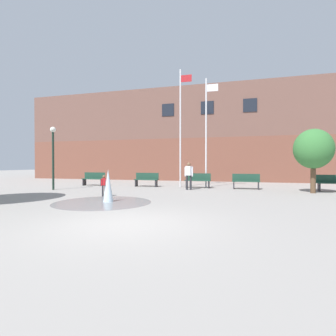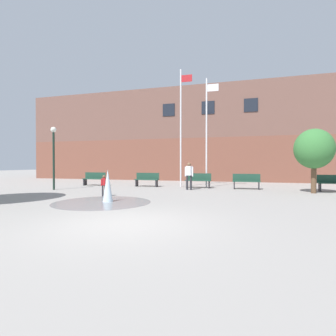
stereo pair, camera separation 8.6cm
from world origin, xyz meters
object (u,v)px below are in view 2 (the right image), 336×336
(flagpole_left, at_px, (181,124))
(adult_near_bench, at_px, (189,174))
(flagpole_right, at_px, (207,129))
(lamp_post_left_lane, at_px, (54,148))
(park_bench_far_left, at_px, (94,179))
(park_bench_left_of_flagpoles, at_px, (147,179))
(park_bench_far_right, at_px, (334,183))
(child_running, at_px, (104,184))
(street_tree_near_building, at_px, (314,149))
(park_bench_center, at_px, (246,181))
(park_bench_under_left_flagpole, at_px, (198,180))

(flagpole_left, bearing_deg, adult_near_bench, -64.01)
(flagpole_right, relative_size, lamp_post_left_lane, 1.91)
(park_bench_far_left, relative_size, park_bench_left_of_flagpoles, 1.00)
(park_bench_far_right, bearing_deg, child_running, -154.24)
(park_bench_far_right, bearing_deg, park_bench_far_left, 179.89)
(park_bench_far_right, height_order, child_running, child_running)
(park_bench_left_of_flagpoles, relative_size, child_running, 1.62)
(adult_near_bench, distance_m, street_tree_near_building, 6.64)
(flagpole_left, relative_size, flagpole_right, 1.11)
(park_bench_left_of_flagpoles, distance_m, flagpole_left, 4.27)
(flagpole_left, bearing_deg, park_bench_left_of_flagpoles, -168.71)
(child_running, xyz_separation_m, flagpole_right, (3.97, 5.95, 3.14))
(flagpole_right, bearing_deg, park_bench_center, -11.73)
(park_bench_left_of_flagpoles, xyz_separation_m, flagpole_left, (2.23, 0.45, 3.61))
(park_bench_under_left_flagpole, height_order, flagpole_left, flagpole_left)
(park_bench_far_left, relative_size, lamp_post_left_lane, 0.44)
(child_running, xyz_separation_m, flagpole_left, (2.27, 5.95, 3.51))
(adult_near_bench, bearing_deg, park_bench_left_of_flagpoles, -1.14)
(park_bench_under_left_flagpole, xyz_separation_m, flagpole_left, (-1.20, 0.44, 3.61))
(park_bench_far_right, height_order, lamp_post_left_lane, lamp_post_left_lane)
(park_bench_left_of_flagpoles, bearing_deg, child_running, -90.44)
(park_bench_center, height_order, flagpole_left, flagpole_left)
(park_bench_center, bearing_deg, lamp_post_left_lane, -162.04)
(child_running, bearing_deg, lamp_post_left_lane, 42.57)
(park_bench_far_right, distance_m, child_running, 12.13)
(street_tree_near_building, bearing_deg, park_bench_under_left_flagpole, 167.62)
(park_bench_under_left_flagpole, bearing_deg, park_bench_far_left, -178.30)
(park_bench_far_left, relative_size, park_bench_under_left_flagpole, 1.00)
(adult_near_bench, bearing_deg, park_bench_center, -134.13)
(park_bench_center, bearing_deg, park_bench_far_right, -2.29)
(park_bench_far_right, xyz_separation_m, lamp_post_left_lane, (-15.32, -3.31, 1.93))
(flagpole_right, bearing_deg, child_running, -123.66)
(park_bench_left_of_flagpoles, relative_size, flagpole_left, 0.21)
(park_bench_center, relative_size, park_bench_far_right, 1.00)
(adult_near_bench, distance_m, child_running, 5.20)
(lamp_post_left_lane, bearing_deg, street_tree_near_building, 8.86)
(park_bench_left_of_flagpoles, bearing_deg, flagpole_left, 11.29)
(park_bench_under_left_flagpole, height_order, adult_near_bench, adult_near_bench)
(adult_near_bench, xyz_separation_m, street_tree_near_building, (6.50, 0.05, 1.33))
(child_running, xyz_separation_m, street_tree_near_building, (9.68, 4.15, 1.69))
(park_bench_far_left, bearing_deg, park_bench_under_left_flagpole, 1.70)
(adult_near_bench, relative_size, flagpole_left, 0.21)
(park_bench_left_of_flagpoles, height_order, flagpole_right, flagpole_right)
(park_bench_left_of_flagpoles, xyz_separation_m, street_tree_near_building, (9.64, -1.36, 1.79))
(park_bench_far_right, distance_m, flagpole_right, 7.70)
(park_bench_far_right, relative_size, street_tree_near_building, 0.48)
(park_bench_center, height_order, street_tree_near_building, street_tree_near_building)
(park_bench_far_right, xyz_separation_m, child_running, (-10.92, -5.27, 0.10))
(child_running, relative_size, flagpole_right, 0.14)
(park_bench_far_left, relative_size, park_bench_center, 1.00)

